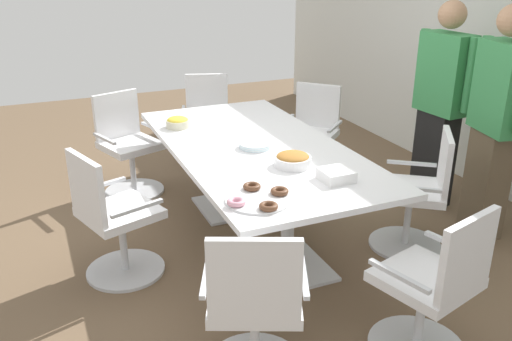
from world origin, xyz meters
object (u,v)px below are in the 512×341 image
object	(u,v)px
office_chair_0	(255,312)
snack_bowl_chips_yellow	(178,122)
conference_table	(256,161)
office_chair_3	(311,139)
office_chair_6	(113,222)
office_chair_5	(128,149)
person_standing_0	(441,103)
office_chair_4	(208,125)
snack_bowl_pretzels	(293,159)
office_chair_2	(418,198)
office_chair_1	(433,292)
plate_stack	(255,145)
napkin_pile	(336,175)
donut_platter	(259,198)
person_standing_1	(496,121)

from	to	relation	value
office_chair_0	snack_bowl_chips_yellow	distance (m)	2.12
conference_table	office_chair_3	bearing A→B (deg)	132.37
office_chair_6	snack_bowl_chips_yellow	world-z (taller)	office_chair_6
office_chair_0	office_chair_3	size ratio (longest dim) A/B	1.00
office_chair_5	person_standing_0	bearing A→B (deg)	132.67
office_chair_4	snack_bowl_pretzels	size ratio (longest dim) A/B	3.65
office_chair_2	office_chair_1	bearing A→B (deg)	-178.70
office_chair_2	person_standing_0	distance (m)	1.02
office_chair_0	plate_stack	xyz separation A→B (m)	(-1.37, 0.58, 0.37)
office_chair_2	office_chair_5	world-z (taller)	same
office_chair_3	napkin_pile	size ratio (longest dim) A/B	4.80
snack_bowl_chips_yellow	donut_platter	bearing A→B (deg)	1.80
conference_table	office_chair_6	xyz separation A→B (m)	(0.14, -1.10, -0.22)
snack_bowl_chips_yellow	napkin_pile	xyz separation A→B (m)	(1.46, 0.61, -0.01)
napkin_pile	person_standing_1	bearing A→B (deg)	96.33
donut_platter	person_standing_1	bearing A→B (deg)	97.00
snack_bowl_chips_yellow	person_standing_0	bearing A→B (deg)	71.75
office_chair_3	napkin_pile	world-z (taller)	office_chair_3
office_chair_0	donut_platter	size ratio (longest dim) A/B	2.30
office_chair_4	office_chair_3	bearing A→B (deg)	152.17
donut_platter	office_chair_3	bearing A→B (deg)	143.21
donut_platter	napkin_pile	world-z (taller)	napkin_pile
person_standing_1	plate_stack	distance (m)	1.80
office_chair_2	napkin_pile	size ratio (longest dim) A/B	4.80
person_standing_0	office_chair_5	bearing A→B (deg)	57.78
snack_bowl_chips_yellow	office_chair_4	bearing A→B (deg)	150.31
office_chair_1	office_chair_2	bearing A→B (deg)	39.58
donut_platter	office_chair_2	bearing A→B (deg)	100.54
conference_table	office_chair_1	bearing A→B (deg)	11.35
office_chair_2	office_chair_5	size ratio (longest dim) A/B	1.00
office_chair_2	snack_bowl_chips_yellow	xyz separation A→B (m)	(-1.29, -1.43, 0.39)
office_chair_2	person_standing_0	world-z (taller)	person_standing_0
office_chair_3	donut_platter	xyz separation A→B (m)	(1.75, -1.31, 0.36)
conference_table	snack_bowl_pretzels	bearing A→B (deg)	7.76
office_chair_6	office_chair_5	bearing A→B (deg)	147.04
office_chair_2	donut_platter	world-z (taller)	office_chair_2
snack_bowl_pretzels	plate_stack	size ratio (longest dim) A/B	1.06
office_chair_3	person_standing_0	world-z (taller)	person_standing_0
office_chair_0	snack_bowl_chips_yellow	world-z (taller)	office_chair_0
office_chair_3	snack_bowl_pretzels	world-z (taller)	office_chair_3
person_standing_0	office_chair_1	bearing A→B (deg)	135.74
office_chair_3	person_standing_1	bearing A→B (deg)	163.83
office_chair_1	office_chair_4	distance (m)	3.31
office_chair_4	person_standing_0	size ratio (longest dim) A/B	0.52
office_chair_0	office_chair_2	distance (m)	1.81
person_standing_0	snack_bowl_pretzels	xyz separation A→B (m)	(0.45, -1.61, -0.11)
office_chair_1	office_chair_6	distance (m)	2.06
office_chair_4	office_chair_6	distance (m)	2.23
snack_bowl_pretzels	plate_stack	distance (m)	0.44
office_chair_2	snack_bowl_chips_yellow	distance (m)	1.97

